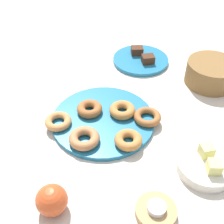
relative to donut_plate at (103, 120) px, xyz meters
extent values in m
plane|color=beige|center=(0.00, 0.00, -0.01)|extent=(2.40, 2.40, 0.00)
cylinder|color=#1E6B93|center=(0.00, 0.00, 0.00)|extent=(0.35, 0.35, 0.02)
torus|color=#BC7A3D|center=(-0.03, 0.06, 0.02)|extent=(0.12, 0.12, 0.03)
torus|color=#C6844C|center=(0.04, -0.14, 0.02)|extent=(0.12, 0.12, 0.02)
torus|color=#BC7A3D|center=(0.10, 0.09, 0.02)|extent=(0.11, 0.11, 0.03)
torus|color=#995B2D|center=(-0.03, -0.05, 0.02)|extent=(0.09, 0.09, 0.03)
torus|color=#B27547|center=(0.11, -0.04, 0.02)|extent=(0.11, 0.11, 0.03)
torus|color=#995B2D|center=(-0.01, 0.15, 0.02)|extent=(0.13, 0.13, 0.02)
cylinder|color=#1E6B93|center=(-0.39, 0.12, 0.00)|extent=(0.24, 0.24, 0.02)
cube|color=#472819|center=(-0.43, 0.10, 0.02)|extent=(0.05, 0.06, 0.03)
cube|color=#472819|center=(-0.36, 0.15, 0.02)|extent=(0.05, 0.06, 0.03)
cylinder|color=tan|center=(0.32, 0.17, 0.00)|extent=(0.10, 0.10, 0.02)
cylinder|color=silver|center=(0.32, 0.17, 0.02)|extent=(0.05, 0.05, 0.01)
cylinder|color=brown|center=(-0.26, 0.39, 0.04)|extent=(0.23, 0.23, 0.09)
cylinder|color=silver|center=(0.17, 0.31, 0.01)|extent=(0.16, 0.16, 0.03)
cube|color=#DBD67A|center=(0.14, 0.31, 0.04)|extent=(0.05, 0.05, 0.04)
cube|color=#DBD67A|center=(0.20, 0.33, 0.04)|extent=(0.04, 0.04, 0.04)
sphere|color=#CC4C23|center=(0.33, -0.09, 0.03)|extent=(0.08, 0.08, 0.08)
camera|label=1|loc=(0.71, 0.10, 0.68)|focal=46.93mm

